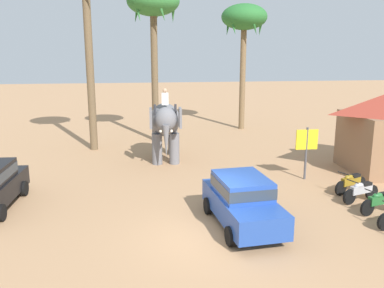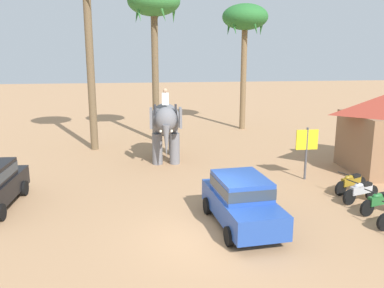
{
  "view_description": "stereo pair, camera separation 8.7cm",
  "coord_description": "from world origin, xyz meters",
  "px_view_note": "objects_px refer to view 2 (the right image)",
  "views": [
    {
      "loc": [
        -2.13,
        -11.97,
        5.86
      ],
      "look_at": [
        0.26,
        6.21,
        1.6
      ],
      "focal_mm": 38.96,
      "sensor_mm": 36.0,
      "label": 1
    },
    {
      "loc": [
        -2.04,
        -11.99,
        5.86
      ],
      "look_at": [
        0.26,
        6.21,
        1.6
      ],
      "focal_mm": 38.96,
      "sensor_mm": 36.0,
      "label": 2
    }
  ],
  "objects_px": {
    "motorcycle_end_of_row": "(351,182)",
    "palm_tree_left_of_road": "(154,7)",
    "elephant_with_mahout": "(165,123)",
    "palm_tree_behind_elephant": "(245,21)",
    "motorcycle_far_in_row": "(361,191)",
    "motorcycle_fourth_in_row": "(380,201)",
    "car_sedan_foreground": "(242,199)",
    "signboard_yellow": "(307,143)"
  },
  "relations": [
    {
      "from": "motorcycle_fourth_in_row",
      "to": "motorcycle_end_of_row",
      "type": "xyz_separation_m",
      "value": [
        0.04,
        2.18,
        0.0
      ]
    },
    {
      "from": "palm_tree_left_of_road",
      "to": "palm_tree_behind_elephant",
      "type": "bearing_deg",
      "value": 25.81
    },
    {
      "from": "elephant_with_mahout",
      "to": "motorcycle_fourth_in_row",
      "type": "bearing_deg",
      "value": -49.03
    },
    {
      "from": "car_sedan_foreground",
      "to": "motorcycle_fourth_in_row",
      "type": "xyz_separation_m",
      "value": [
        5.2,
        0.38,
        -0.46
      ]
    },
    {
      "from": "elephant_with_mahout",
      "to": "signboard_yellow",
      "type": "bearing_deg",
      "value": -33.83
    },
    {
      "from": "motorcycle_fourth_in_row",
      "to": "palm_tree_left_of_road",
      "type": "height_order",
      "value": "palm_tree_left_of_road"
    },
    {
      "from": "car_sedan_foreground",
      "to": "palm_tree_behind_elephant",
      "type": "height_order",
      "value": "palm_tree_behind_elephant"
    },
    {
      "from": "motorcycle_fourth_in_row",
      "to": "car_sedan_foreground",
      "type": "bearing_deg",
      "value": -175.87
    },
    {
      "from": "motorcycle_fourth_in_row",
      "to": "motorcycle_end_of_row",
      "type": "height_order",
      "value": "same"
    },
    {
      "from": "elephant_with_mahout",
      "to": "palm_tree_left_of_road",
      "type": "relative_size",
      "value": 0.41
    },
    {
      "from": "car_sedan_foreground",
      "to": "palm_tree_left_of_road",
      "type": "distance_m",
      "value": 15.67
    },
    {
      "from": "motorcycle_fourth_in_row",
      "to": "palm_tree_left_of_road",
      "type": "relative_size",
      "value": 0.18
    },
    {
      "from": "motorcycle_far_in_row",
      "to": "motorcycle_end_of_row",
      "type": "distance_m",
      "value": 1.05
    },
    {
      "from": "motorcycle_end_of_row",
      "to": "palm_tree_behind_elephant",
      "type": "distance_m",
      "value": 15.97
    },
    {
      "from": "elephant_with_mahout",
      "to": "motorcycle_end_of_row",
      "type": "distance_m",
      "value": 9.55
    },
    {
      "from": "motorcycle_far_in_row",
      "to": "palm_tree_left_of_road",
      "type": "bearing_deg",
      "value": 121.23
    },
    {
      "from": "motorcycle_far_in_row",
      "to": "signboard_yellow",
      "type": "bearing_deg",
      "value": 108.42
    },
    {
      "from": "motorcycle_end_of_row",
      "to": "signboard_yellow",
      "type": "bearing_deg",
      "value": 119.65
    },
    {
      "from": "car_sedan_foreground",
      "to": "signboard_yellow",
      "type": "relative_size",
      "value": 1.77
    },
    {
      "from": "elephant_with_mahout",
      "to": "motorcycle_fourth_in_row",
      "type": "relative_size",
      "value": 2.23
    },
    {
      "from": "motorcycle_far_in_row",
      "to": "palm_tree_left_of_road",
      "type": "height_order",
      "value": "palm_tree_left_of_road"
    },
    {
      "from": "motorcycle_far_in_row",
      "to": "signboard_yellow",
      "type": "distance_m",
      "value": 3.44
    },
    {
      "from": "elephant_with_mahout",
      "to": "motorcycle_end_of_row",
      "type": "relative_size",
      "value": 2.32
    },
    {
      "from": "motorcycle_end_of_row",
      "to": "palm_tree_left_of_road",
      "type": "xyz_separation_m",
      "value": [
        -7.49,
        11.1,
        7.79
      ]
    },
    {
      "from": "palm_tree_behind_elephant",
      "to": "palm_tree_left_of_road",
      "type": "distance_m",
      "value": 7.19
    },
    {
      "from": "motorcycle_far_in_row",
      "to": "palm_tree_left_of_road",
      "type": "xyz_separation_m",
      "value": [
        -7.36,
        12.14,
        7.79
      ]
    },
    {
      "from": "motorcycle_far_in_row",
      "to": "motorcycle_end_of_row",
      "type": "height_order",
      "value": "same"
    },
    {
      "from": "motorcycle_fourth_in_row",
      "to": "signboard_yellow",
      "type": "height_order",
      "value": "signboard_yellow"
    },
    {
      "from": "elephant_with_mahout",
      "to": "palm_tree_behind_elephant",
      "type": "xyz_separation_m",
      "value": [
        6.16,
        8.15,
        5.67
      ]
    },
    {
      "from": "palm_tree_behind_elephant",
      "to": "signboard_yellow",
      "type": "height_order",
      "value": "palm_tree_behind_elephant"
    },
    {
      "from": "palm_tree_left_of_road",
      "to": "car_sedan_foreground",
      "type": "bearing_deg",
      "value": -80.61
    },
    {
      "from": "motorcycle_end_of_row",
      "to": "motorcycle_far_in_row",
      "type": "bearing_deg",
      "value": -97.08
    },
    {
      "from": "signboard_yellow",
      "to": "motorcycle_fourth_in_row",
      "type": "bearing_deg",
      "value": -75.21
    },
    {
      "from": "motorcycle_fourth_in_row",
      "to": "palm_tree_behind_elephant",
      "type": "xyz_separation_m",
      "value": [
        -1.01,
        16.41,
        7.19
      ]
    },
    {
      "from": "elephant_with_mahout",
      "to": "signboard_yellow",
      "type": "relative_size",
      "value": 1.63
    },
    {
      "from": "motorcycle_far_in_row",
      "to": "motorcycle_end_of_row",
      "type": "xyz_separation_m",
      "value": [
        0.13,
        1.04,
        0.0
      ]
    },
    {
      "from": "palm_tree_behind_elephant",
      "to": "motorcycle_far_in_row",
      "type": "bearing_deg",
      "value": -86.56
    },
    {
      "from": "motorcycle_end_of_row",
      "to": "palm_tree_behind_elephant",
      "type": "bearing_deg",
      "value": 94.21
    },
    {
      "from": "car_sedan_foreground",
      "to": "signboard_yellow",
      "type": "bearing_deg",
      "value": 48.17
    },
    {
      "from": "palm_tree_left_of_road",
      "to": "signboard_yellow",
      "type": "distance_m",
      "value": 12.89
    },
    {
      "from": "motorcycle_fourth_in_row",
      "to": "motorcycle_end_of_row",
      "type": "distance_m",
      "value": 2.18
    },
    {
      "from": "car_sedan_foreground",
      "to": "motorcycle_end_of_row",
      "type": "relative_size",
      "value": 2.52
    }
  ]
}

